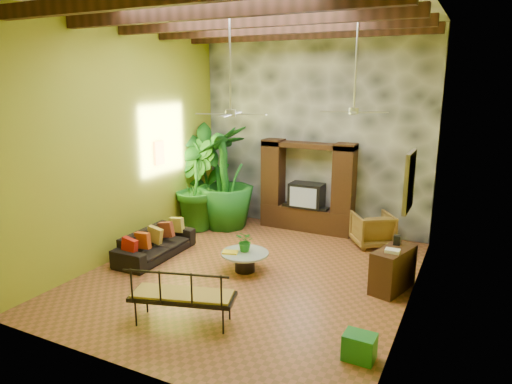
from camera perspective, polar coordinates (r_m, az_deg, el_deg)
The scene contains 23 objects.
ground at distance 9.28m, azimuth -0.59°, elevation -10.16°, with size 7.00×7.00×0.00m, color brown.
ceiling at distance 8.58m, azimuth -0.68°, elevation 22.04°, with size 6.00×7.00×0.02m, color silver.
back_wall at distance 11.78m, azimuth 7.20°, elevation 7.48°, with size 6.00×0.02×5.00m, color #A6A225.
left_wall at distance 10.29m, azimuth -15.78°, elevation 6.18°, with size 0.02×7.00×5.00m, color #A6A225.
right_wall at distance 7.71m, azimuth 19.68°, elevation 3.52°, with size 0.02×7.00×5.00m, color #A6A225.
stone_accent_wall at distance 11.72m, azimuth 7.10°, elevation 7.46°, with size 5.98×0.10×4.98m, color #3D4146.
ceiling_beams at distance 8.55m, azimuth -0.68°, elevation 20.58°, with size 5.95×5.36×0.22m.
entertainment_center at distance 11.71m, azimuth 6.39°, elevation -0.17°, with size 2.40×0.55×2.30m.
ceiling_fan_front at distance 8.24m, azimuth -3.21°, elevation 11.22°, with size 1.28×1.28×1.86m.
ceiling_fan_back at distance 9.05m, azimuth 12.17°, elevation 11.16°, with size 1.28×1.28×1.86m.
wall_art_mask at distance 11.07m, azimuth -12.03°, elevation 4.80°, with size 0.06×0.32×0.55m, color gold.
wall_art_painting at distance 7.16m, azimuth 18.63°, elevation 1.25°, with size 0.06×0.70×0.90m, color #215279.
sofa at distance 10.27m, azimuth -12.47°, elevation -6.33°, with size 2.01×0.79×0.59m, color black.
wicker_armchair at distance 11.00m, azimuth 14.35°, elevation -4.54°, with size 0.84×0.86×0.79m, color olive.
tall_plant_a at distance 12.19m, azimuth -6.45°, elevation 2.21°, with size 1.41×0.96×2.68m, color #195B18.
tall_plant_b at distance 11.84m, azimuth -7.70°, elevation 0.86°, with size 1.26×1.02×2.30m, color #226C1C.
tall_plant_c at distance 11.82m, azimuth -3.92°, elevation 1.87°, with size 1.50×1.50×2.67m, color #19611C.
coffee_table at distance 9.31m, azimuth -1.40°, elevation -8.37°, with size 0.96×0.96×0.40m.
centerpiece_plant at distance 9.24m, azimuth -1.31°, elevation -6.18°, with size 0.38×0.33×0.43m, color #1C6B1D.
yellow_tray at distance 9.23m, azimuth -3.25°, elevation -7.53°, with size 0.30×0.21×0.03m, color yellow.
iron_bench at distance 7.37m, azimuth -9.51°, elevation -12.45°, with size 1.74×1.06×0.57m.
side_console at distance 8.83m, azimuth 16.73°, elevation -9.26°, with size 0.45×1.00×0.80m, color #342110.
green_bin at distance 6.79m, azimuth 12.80°, elevation -18.36°, with size 0.43×0.32×0.38m, color #1B6623.
Camera 1 is at (3.87, -7.56, 3.76)m, focal length 32.00 mm.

